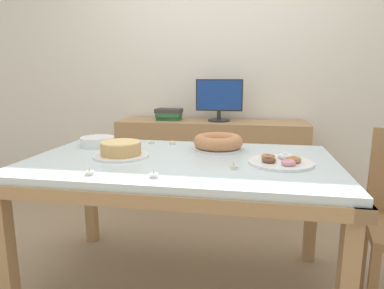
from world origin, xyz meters
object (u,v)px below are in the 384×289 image
at_px(book_stack, 169,114).
at_px(plate_stack, 97,142).
at_px(tealight_near_cakes, 90,173).
at_px(tealight_right_edge, 154,175).
at_px(pastry_platter, 281,161).
at_px(tealight_left_edge, 234,167).
at_px(computer_monitor, 219,100).
at_px(cake_golden_bundt, 218,142).
at_px(tealight_near_front, 172,143).
at_px(cake_chocolate_round, 121,150).
at_px(tealight_centre, 151,142).

relative_size(book_stack, plate_stack, 1.15).
bearing_deg(tealight_near_cakes, tealight_right_edge, 2.32).
bearing_deg(pastry_platter, tealight_left_edge, -149.41).
distance_m(computer_monitor, tealight_near_cakes, 1.79).
bearing_deg(pastry_platter, book_stack, 123.77).
height_order(book_stack, tealight_right_edge, book_stack).
height_order(cake_golden_bundt, tealight_right_edge, cake_golden_bundt).
height_order(plate_stack, tealight_right_edge, plate_stack).
bearing_deg(tealight_left_edge, plate_stack, 156.34).
height_order(tealight_near_cakes, tealight_near_front, same).
distance_m(computer_monitor, cake_chocolate_round, 1.44).
distance_m(computer_monitor, cake_golden_bundt, 1.11).
distance_m(book_stack, tealight_right_edge, 1.76).
bearing_deg(computer_monitor, tealight_near_cakes, -103.22).
height_order(tealight_near_cakes, tealight_centre, same).
xyz_separation_m(book_stack, tealight_centre, (0.13, -1.00, -0.07)).
bearing_deg(tealight_right_edge, tealight_left_edge, 31.07).
bearing_deg(tealight_left_edge, book_stack, 114.60).
distance_m(book_stack, plate_stack, 1.15).
bearing_deg(book_stack, tealight_right_edge, -78.23).
bearing_deg(book_stack, cake_golden_bundt, -62.32).
height_order(tealight_near_front, tealight_centre, same).
height_order(pastry_platter, tealight_near_cakes, pastry_platter).
height_order(computer_monitor, cake_golden_bundt, computer_monitor).
bearing_deg(pastry_platter, computer_monitor, 108.24).
bearing_deg(tealight_near_cakes, cake_golden_bundt, 50.99).
xyz_separation_m(tealight_left_edge, tealight_centre, (-0.56, 0.52, 0.00)).
height_order(book_stack, tealight_centre, book_stack).
relative_size(cake_chocolate_round, tealight_left_edge, 7.60).
bearing_deg(computer_monitor, book_stack, 179.83).
distance_m(tealight_near_cakes, tealight_right_edge, 0.30).
bearing_deg(book_stack, plate_stack, -99.14).
relative_size(cake_chocolate_round, cake_golden_bundt, 1.02).
xyz_separation_m(pastry_platter, tealight_centre, (-0.79, 0.38, -0.00)).
relative_size(tealight_centre, tealight_right_edge, 1.00).
xyz_separation_m(pastry_platter, tealight_near_cakes, (-0.86, -0.35, -0.00)).
xyz_separation_m(cake_chocolate_round, plate_stack, (-0.25, 0.24, -0.01)).
bearing_deg(computer_monitor, plate_stack, -119.93).
distance_m(plate_stack, tealight_left_edge, 0.96).
bearing_deg(tealight_near_cakes, plate_stack, 112.25).
relative_size(cake_chocolate_round, tealight_right_edge, 7.60).
relative_size(cake_golden_bundt, tealight_right_edge, 7.43).
distance_m(tealight_near_cakes, tealight_centre, 0.73).
bearing_deg(computer_monitor, tealight_right_edge, -93.69).
distance_m(pastry_platter, tealight_near_front, 0.76).
height_order(computer_monitor, cake_chocolate_round, computer_monitor).
bearing_deg(computer_monitor, tealight_centre, -108.76).
height_order(pastry_platter, tealight_centre, pastry_platter).
xyz_separation_m(book_stack, tealight_near_front, (0.27, -1.00, -0.07)).
relative_size(cake_chocolate_round, tealight_centre, 7.60).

